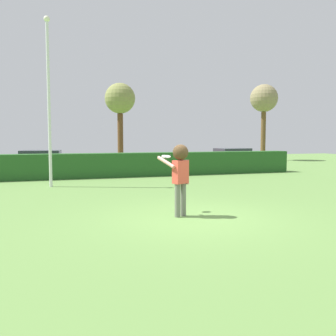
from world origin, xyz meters
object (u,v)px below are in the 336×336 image
object	(u,v)px
frisbee	(166,156)
lamppost	(49,95)
willow_tree	(120,101)
bare_elm_tree	(264,100)
person	(180,169)
parked_car_white	(41,160)
parked_car_red	(232,156)

from	to	relation	value
frisbee	lamppost	size ratio (longest dim) A/B	0.04
willow_tree	bare_elm_tree	bearing A→B (deg)	5.39
person	bare_elm_tree	bearing A→B (deg)	52.85
frisbee	bare_elm_tree	size ratio (longest dim) A/B	0.04
parked_car_white	parked_car_red	distance (m)	12.60
parked_car_white	willow_tree	bearing A→B (deg)	37.59
person	parked_car_red	xyz separation A→B (m)	(9.12, 14.41, -0.52)
lamppost	bare_elm_tree	xyz separation A→B (m)	(17.90, 12.66, 1.54)
lamppost	bare_elm_tree	size ratio (longest dim) A/B	1.02
parked_car_white	lamppost	bearing A→B (deg)	-86.38
person	lamppost	distance (m)	8.00
parked_car_white	bare_elm_tree	xyz separation A→B (m)	(18.35, 5.46, 4.54)
person	willow_tree	bearing A→B (deg)	83.70
parked_car_white	bare_elm_tree	world-z (taller)	bare_elm_tree
person	lamppost	xyz separation A→B (m)	(-3.02, 6.97, 2.48)
bare_elm_tree	parked_car_white	bearing A→B (deg)	-163.45
frisbee	parked_car_white	world-z (taller)	frisbee
bare_elm_tree	willow_tree	bearing A→B (deg)	-174.61
person	willow_tree	world-z (taller)	willow_tree
frisbee	parked_car_white	bearing A→B (deg)	103.90
frisbee	willow_tree	bearing A→B (deg)	82.99
person	parked_car_red	bearing A→B (deg)	57.68
lamppost	bare_elm_tree	bearing A→B (deg)	35.27
parked_car_white	willow_tree	world-z (taller)	willow_tree
frisbee	bare_elm_tree	xyz separation A→B (m)	(15.02, 18.92, 3.75)
parked_car_red	bare_elm_tree	size ratio (longest dim) A/B	0.66
person	parked_car_red	size ratio (longest dim) A/B	0.42
parked_car_white	parked_car_red	xyz separation A→B (m)	(12.60, 0.24, 0.00)
lamppost	willow_tree	bearing A→B (deg)	66.16
person	willow_tree	xyz separation A→B (m)	(2.03, 18.42, 3.47)
frisbee	lamppost	distance (m)	7.24
bare_elm_tree	willow_tree	distance (m)	12.91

